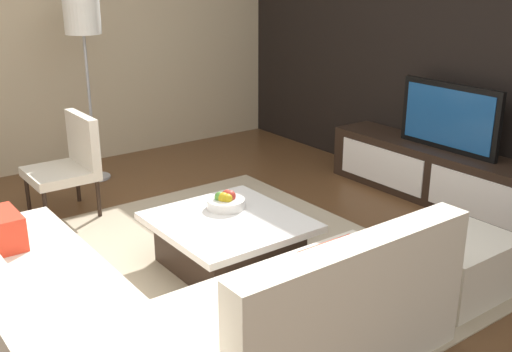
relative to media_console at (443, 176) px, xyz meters
name	(u,v)px	position (x,y,z in m)	size (l,w,h in m)	color
ground_plane	(226,276)	(0.00, -2.40, -0.25)	(14.00, 14.00, 0.00)	brown
feature_wall_back	(478,46)	(0.00, 0.30, 1.15)	(6.40, 0.12, 2.80)	black
side_wall_left	(68,33)	(-3.20, -2.20, 1.15)	(0.12, 5.20, 2.80)	#C6B28E
area_rug	(218,270)	(-0.10, -2.40, -0.24)	(3.15, 2.77, 0.01)	tan
media_console	(443,176)	(0.00, 0.00, 0.00)	(2.38, 0.48, 0.50)	black
television	(449,117)	(0.00, 0.00, 0.55)	(1.00, 0.06, 0.60)	black
sectional_couch	(144,315)	(0.53, -3.28, 0.03)	(2.49, 2.36, 0.81)	beige
coffee_table	(229,242)	(-0.10, -2.30, -0.05)	(1.01, 0.97, 0.38)	black
accent_chair_near	(70,160)	(-1.78, -2.80, 0.24)	(0.56, 0.53, 0.87)	black
floor_lamp	(83,27)	(-2.53, -2.29, 1.26)	(0.34, 0.34, 1.77)	#A5A5AA
ottoman	(449,262)	(1.03, -1.29, -0.05)	(0.70, 0.70, 0.40)	beige
fruit_bowl	(226,201)	(-0.28, -2.20, 0.18)	(0.28, 0.28, 0.13)	silver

